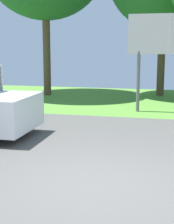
{
  "coord_description": "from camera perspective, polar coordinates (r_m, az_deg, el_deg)",
  "views": [
    {
      "loc": [
        1.21,
        -5.74,
        2.42
      ],
      "look_at": [
        -0.37,
        1.0,
        1.1
      ],
      "focal_mm": 56.6,
      "sensor_mm": 36.0,
      "label": 1
    }
  ],
  "objects": [
    {
      "name": "ground_plane",
      "position": [
        9.11,
        5.12,
        -4.98
      ],
      "size": [
        40.0,
        22.0,
        0.2
      ],
      "color": "#565451"
    },
    {
      "name": "roadside_billboard",
      "position": [
        12.94,
        12.49,
        11.1
      ],
      "size": [
        2.6,
        0.12,
        3.5
      ],
      "color": "slate",
      "rests_on": "ground_plane"
    }
  ]
}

